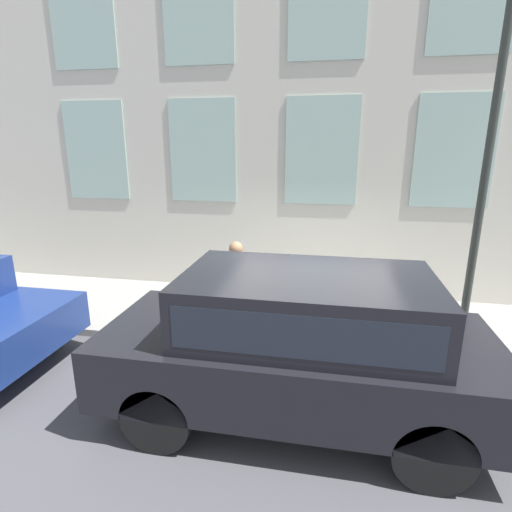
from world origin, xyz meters
The scene contains 7 objects.
ground_plane centered at (0.00, 0.00, 0.00)m, with size 80.00×80.00×0.00m, color #47474C.
sidewalk centered at (1.31, 0.00, 0.06)m, with size 2.63×60.00×0.13m.
building_facade centered at (2.78, 0.00, 4.85)m, with size 0.33×40.00×9.71m.
fire_hydrant centered at (0.38, 0.55, 0.53)m, with size 0.36×0.47×0.78m.
person centered at (0.78, 1.33, 1.04)m, with size 0.37×0.24×1.52m.
parked_truck_charcoal_near centered at (-1.44, 0.03, 1.06)m, with size 1.91×4.55×1.85m.
street_lamp centered at (0.66, -2.41, 4.21)m, with size 0.36×0.36×6.70m.
Camera 1 is at (-5.72, -0.26, 3.25)m, focal length 28.00 mm.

